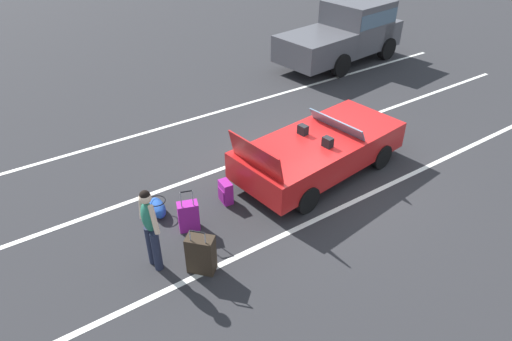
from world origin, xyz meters
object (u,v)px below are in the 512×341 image
Objects in this scene: traveler_person at (150,225)px; duffel_bag at (158,208)px; suitcase_large_black at (201,254)px; convertible_car at (325,147)px; suitcase_medium_bright at (189,216)px; parked_pickup_truck_near at (348,31)px; suitcase_small_carryon at (226,192)px.

duffel_bag is at bearing 58.92° from traveler_person.
duffel_bag is at bearing 47.81° from suitcase_large_black.
convertible_car reaches higher than suitcase_large_black.
suitcase_large_black is 1.16m from suitcase_medium_bright.
traveler_person is at bearing -178.33° from convertible_car.
duffel_bag is at bearing 41.93° from suitcase_medium_bright.
suitcase_large_black is 0.19× the size of parked_pickup_truck_near.
parked_pickup_truck_near is at bearing 23.89° from traveler_person.
suitcase_small_carryon is at bearing -52.65° from suitcase_medium_bright.
suitcase_medium_bright reaches higher than suitcase_large_black.
suitcase_small_carryon is at bearing -155.68° from parked_pickup_truck_near.
parked_pickup_truck_near reaches higher than duffel_bag.
parked_pickup_truck_near reaches higher than suitcase_small_carryon.
parked_pickup_truck_near reaches higher than traveler_person.
suitcase_medium_bright is at bearing -157.01° from parked_pickup_truck_near.
parked_pickup_truck_near is (5.60, 5.18, 0.51)m from convertible_car.
suitcase_small_carryon is at bearing -17.48° from duffel_bag.
traveler_person reaches higher than suitcase_medium_bright.
suitcase_small_carryon is (-2.58, 0.21, -0.34)m from convertible_car.
suitcase_small_carryon reaches higher than duffel_bag.
suitcase_large_black is 1.00× the size of suitcase_medium_bright.
suitcase_medium_bright is at bearing 24.37° from traveler_person.
traveler_person is 11.74m from parked_pickup_truck_near.
suitcase_medium_bright is (-3.62, -0.13, -0.28)m from convertible_car.
suitcase_large_black is 11.53m from parked_pickup_truck_near.
suitcase_medium_bright is 1.10m from suitcase_small_carryon.
duffel_bag is at bearing 163.79° from convertible_car.
suitcase_large_black is at bearing -176.86° from suitcase_medium_bright.
convertible_car is 4.47× the size of suitcase_large_black.
suitcase_small_carryon is at bearing 168.35° from convertible_car.
suitcase_small_carryon is (1.36, 1.46, -0.12)m from suitcase_large_black.
suitcase_large_black is at bearing -89.72° from duffel_bag.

